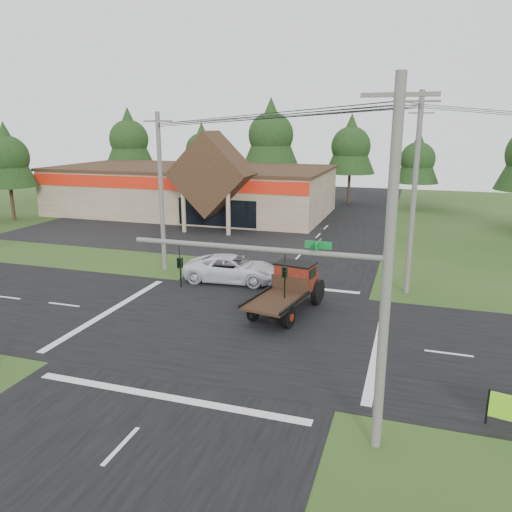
% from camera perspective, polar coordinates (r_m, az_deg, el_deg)
% --- Properties ---
extents(ground, '(120.00, 120.00, 0.00)m').
position_cam_1_polar(ground, '(24.91, -2.61, -8.06)').
color(ground, '#254117').
rests_on(ground, ground).
extents(road_ns, '(12.00, 120.00, 0.02)m').
position_cam_1_polar(road_ns, '(24.91, -2.61, -8.03)').
color(road_ns, black).
rests_on(road_ns, ground).
extents(road_ew, '(120.00, 12.00, 0.02)m').
position_cam_1_polar(road_ew, '(24.91, -2.61, -8.03)').
color(road_ew, black).
rests_on(road_ew, ground).
extents(parking_apron, '(28.00, 14.00, 0.02)m').
position_cam_1_polar(parking_apron, '(47.13, -10.58, 2.67)').
color(parking_apron, black).
rests_on(parking_apron, ground).
extents(cvs_building, '(30.40, 18.20, 9.19)m').
position_cam_1_polar(cvs_building, '(56.76, -7.19, 7.64)').
color(cvs_building, gray).
rests_on(cvs_building, ground).
extents(traffic_signal_mast, '(8.12, 0.24, 7.00)m').
position_cam_1_polar(traffic_signal_mast, '(15.12, 8.11, -5.59)').
color(traffic_signal_mast, '#595651').
rests_on(traffic_signal_mast, ground).
extents(utility_pole_nr, '(2.00, 0.30, 11.00)m').
position_cam_1_polar(utility_pole_nr, '(14.58, 14.80, -1.68)').
color(utility_pole_nr, '#595651').
rests_on(utility_pole_nr, ground).
extents(utility_pole_nw, '(2.00, 0.30, 10.50)m').
position_cam_1_polar(utility_pole_nw, '(33.88, -10.80, 7.24)').
color(utility_pole_nw, '#595651').
rests_on(utility_pole_nw, ground).
extents(utility_pole_ne, '(2.00, 0.30, 11.50)m').
position_cam_1_polar(utility_pole_ne, '(29.75, 17.61, 6.79)').
color(utility_pole_ne, '#595651').
rests_on(utility_pole_ne, ground).
extents(utility_pole_n, '(2.00, 0.30, 11.20)m').
position_cam_1_polar(utility_pole_n, '(43.68, 17.84, 8.89)').
color(utility_pole_n, '#595651').
rests_on(utility_pole_n, ground).
extents(tree_row_a, '(6.72, 6.72, 12.12)m').
position_cam_1_polar(tree_row_a, '(72.37, -14.33, 12.99)').
color(tree_row_a, '#332316').
rests_on(tree_row_a, ground).
extents(tree_row_b, '(5.60, 5.60, 10.10)m').
position_cam_1_polar(tree_row_b, '(69.51, -6.19, 12.19)').
color(tree_row_b, '#332316').
rests_on(tree_row_b, ground).
extents(tree_row_c, '(7.28, 7.28, 13.13)m').
position_cam_1_polar(tree_row_c, '(65.08, 1.71, 13.88)').
color(tree_row_c, '#332316').
rests_on(tree_row_c, ground).
extents(tree_row_d, '(6.16, 6.16, 11.11)m').
position_cam_1_polar(tree_row_d, '(64.06, 10.79, 12.42)').
color(tree_row_d, '#332316').
rests_on(tree_row_d, ground).
extents(tree_row_e, '(5.04, 5.04, 9.09)m').
position_cam_1_polar(tree_row_e, '(61.62, 18.01, 10.64)').
color(tree_row_e, '#332316').
rests_on(tree_row_e, ground).
extents(tree_side_w, '(5.60, 5.60, 10.10)m').
position_cam_1_polar(tree_side_w, '(57.78, -26.62, 10.27)').
color(tree_side_w, '#332316').
rests_on(tree_side_w, ground).
extents(antique_flatbed_truck, '(3.33, 6.31, 2.51)m').
position_cam_1_polar(antique_flatbed_truck, '(26.25, 3.44, -3.94)').
color(antique_flatbed_truck, '#55160C').
rests_on(antique_flatbed_truck, ground).
extents(white_pickup, '(6.20, 3.25, 1.67)m').
position_cam_1_polar(white_pickup, '(31.69, -2.76, -1.44)').
color(white_pickup, silver).
rests_on(white_pickup, ground).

